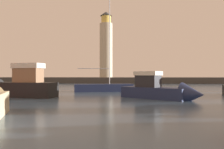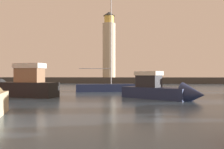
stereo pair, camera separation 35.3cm
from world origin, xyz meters
name	(u,v)px [view 2 (the right image)]	position (x,y,z in m)	size (l,w,h in m)	color
ground_plane	(119,90)	(0.00, 31.82, 0.00)	(220.00, 220.00, 0.00)	#384C60
breakwater	(127,80)	(0.00, 63.65, 0.84)	(75.37, 6.81, 1.68)	#423F3D
lighthouse	(109,46)	(-5.22, 63.65, 10.74)	(3.72, 3.72, 19.13)	beige
motorboat_2	(19,86)	(-9.53, 20.66, 1.12)	(8.58, 3.60, 3.60)	black
motorboat_3	(164,91)	(5.04, 19.69, 0.78)	(7.58, 6.24, 3.00)	#1E284C
sailboat_moored	(105,87)	(-1.64, 29.09, 0.59)	(8.14, 3.73, 12.84)	#1E284C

